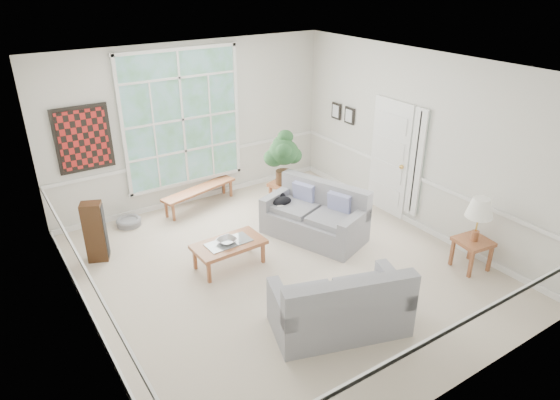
% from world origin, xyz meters
% --- Properties ---
extents(floor, '(5.50, 6.00, 0.01)m').
position_xyz_m(floor, '(0.00, 0.00, -0.01)').
color(floor, '#C0B19C').
rests_on(floor, ground).
extents(ceiling, '(5.50, 6.00, 0.02)m').
position_xyz_m(ceiling, '(0.00, 0.00, 3.00)').
color(ceiling, white).
rests_on(ceiling, ground).
extents(wall_back, '(5.50, 0.02, 3.00)m').
position_xyz_m(wall_back, '(0.00, 3.00, 1.50)').
color(wall_back, silver).
rests_on(wall_back, ground).
extents(wall_front, '(5.50, 0.02, 3.00)m').
position_xyz_m(wall_front, '(0.00, -3.00, 1.50)').
color(wall_front, silver).
rests_on(wall_front, ground).
extents(wall_left, '(0.02, 6.00, 3.00)m').
position_xyz_m(wall_left, '(-2.75, 0.00, 1.50)').
color(wall_left, silver).
rests_on(wall_left, ground).
extents(wall_right, '(0.02, 6.00, 3.00)m').
position_xyz_m(wall_right, '(2.75, 0.00, 1.50)').
color(wall_right, silver).
rests_on(wall_right, ground).
extents(window_back, '(2.30, 0.08, 2.40)m').
position_xyz_m(window_back, '(-0.20, 2.96, 1.65)').
color(window_back, white).
rests_on(window_back, wall_back).
extents(entry_door, '(0.08, 0.90, 2.10)m').
position_xyz_m(entry_door, '(2.71, 0.60, 1.05)').
color(entry_door, white).
rests_on(entry_door, floor).
extents(door_sidelight, '(0.08, 0.26, 1.90)m').
position_xyz_m(door_sidelight, '(2.71, -0.03, 1.15)').
color(door_sidelight, white).
rests_on(door_sidelight, wall_right).
extents(wall_art, '(0.90, 0.06, 1.10)m').
position_xyz_m(wall_art, '(-1.95, 2.95, 1.60)').
color(wall_art, maroon).
rests_on(wall_art, wall_back).
extents(wall_frame_near, '(0.04, 0.26, 0.32)m').
position_xyz_m(wall_frame_near, '(2.71, 1.75, 1.55)').
color(wall_frame_near, black).
rests_on(wall_frame_near, wall_right).
extents(wall_frame_far, '(0.04, 0.26, 0.32)m').
position_xyz_m(wall_frame_far, '(2.71, 2.15, 1.55)').
color(wall_frame_far, black).
rests_on(wall_frame_far, wall_right).
extents(loveseat_right, '(1.40, 1.87, 0.90)m').
position_xyz_m(loveseat_right, '(0.99, 0.52, 0.45)').
color(loveseat_right, gray).
rests_on(loveseat_right, floor).
extents(loveseat_front, '(1.84, 1.32, 0.90)m').
position_xyz_m(loveseat_front, '(-0.14, -1.51, 0.45)').
color(loveseat_front, gray).
rests_on(loveseat_front, floor).
extents(coffee_table, '(1.09, 0.62, 0.40)m').
position_xyz_m(coffee_table, '(-0.62, 0.51, 0.20)').
color(coffee_table, brown).
rests_on(coffee_table, floor).
extents(pewter_bowl, '(0.42, 0.42, 0.09)m').
position_xyz_m(pewter_bowl, '(-0.64, 0.52, 0.44)').
color(pewter_bowl, '#98979C').
rests_on(pewter_bowl, coffee_table).
extents(window_bench, '(1.60, 0.70, 0.37)m').
position_xyz_m(window_bench, '(-0.11, 2.65, 0.18)').
color(window_bench, brown).
rests_on(window_bench, floor).
extents(end_table, '(0.69, 0.69, 0.54)m').
position_xyz_m(end_table, '(1.21, 1.65, 0.27)').
color(end_table, brown).
rests_on(end_table, floor).
extents(houseplant, '(0.73, 0.73, 0.99)m').
position_xyz_m(houseplant, '(1.14, 1.66, 1.04)').
color(houseplant, '#234C25').
rests_on(houseplant, end_table).
extents(side_table, '(0.53, 0.53, 0.49)m').
position_xyz_m(side_table, '(2.40, -1.55, 0.24)').
color(side_table, brown).
rests_on(side_table, floor).
extents(table_lamp, '(0.50, 0.50, 0.68)m').
position_xyz_m(table_lamp, '(2.40, -1.55, 0.83)').
color(table_lamp, silver).
rests_on(table_lamp, side_table).
extents(pet_bed, '(0.50, 0.50, 0.13)m').
position_xyz_m(pet_bed, '(-1.50, 2.65, 0.06)').
color(pet_bed, slate).
rests_on(pet_bed, floor).
extents(floor_speaker, '(0.37, 0.34, 0.97)m').
position_xyz_m(floor_speaker, '(-2.24, 1.80, 0.49)').
color(floor_speaker, '#351F10').
rests_on(floor_speaker, floor).
extents(cat, '(0.40, 0.34, 0.16)m').
position_xyz_m(cat, '(0.69, 1.04, 0.54)').
color(cat, black).
rests_on(cat, loveseat_right).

